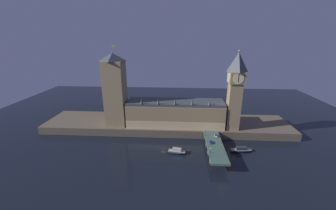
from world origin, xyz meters
name	(u,v)px	position (x,y,z in m)	size (l,w,h in m)	color
ground_plane	(163,149)	(0.00, 0.00, 0.00)	(400.00, 400.00, 0.00)	black
embankment	(167,124)	(0.00, 39.00, 3.30)	(220.00, 42.00, 6.61)	brown
parliament_hall	(175,113)	(8.05, 31.88, 17.39)	(82.58, 23.11, 25.95)	#9E845B
clock_tower	(235,89)	(55.98, 26.52, 40.78)	(12.35, 12.46, 64.66)	#9E845B
victoria_tower	(115,90)	(-43.14, 29.79, 37.59)	(16.90, 16.90, 67.74)	#9E845B
bridge	(215,148)	(37.54, -5.00, 5.00)	(11.66, 46.00, 7.24)	#476656
car_northbound_lead	(211,142)	(34.97, -1.96, 7.96)	(1.87, 4.29, 1.54)	navy
car_southbound_trail	(216,136)	(40.10, 8.75, 7.90)	(1.92, 4.10, 1.41)	white
pedestrian_near_rail	(210,152)	(32.41, -15.64, 8.09)	(0.38, 0.38, 1.63)	black
pedestrian_mid_walk	(222,142)	(42.67, -1.86, 8.16)	(0.38, 0.38, 1.75)	black
street_lamp_near	(210,151)	(32.01, -19.72, 11.11)	(1.34, 0.60, 6.18)	#2D3333
street_lamp_far	(205,131)	(32.01, 9.72, 11.17)	(1.34, 0.60, 6.28)	#2D3333
boat_upstream	(177,152)	(10.43, -5.62, 1.52)	(14.52, 6.65, 4.17)	#1E2842
boat_downstream	(241,150)	(57.47, -0.58, 1.48)	(17.10, 5.46, 4.04)	#1E2842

